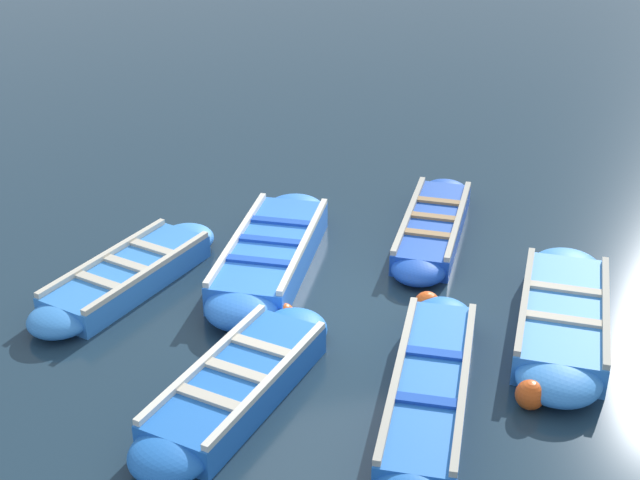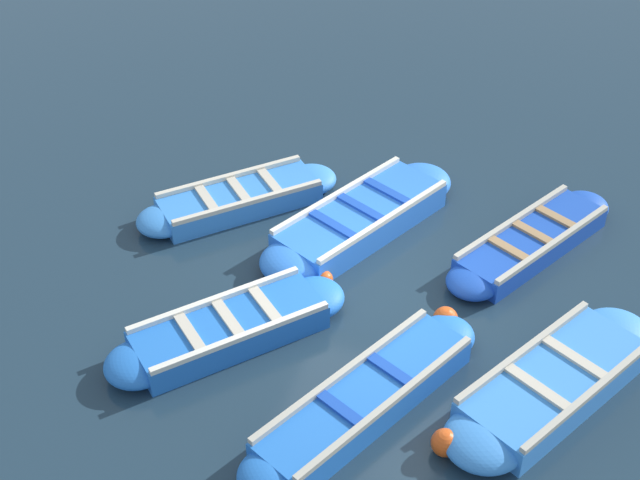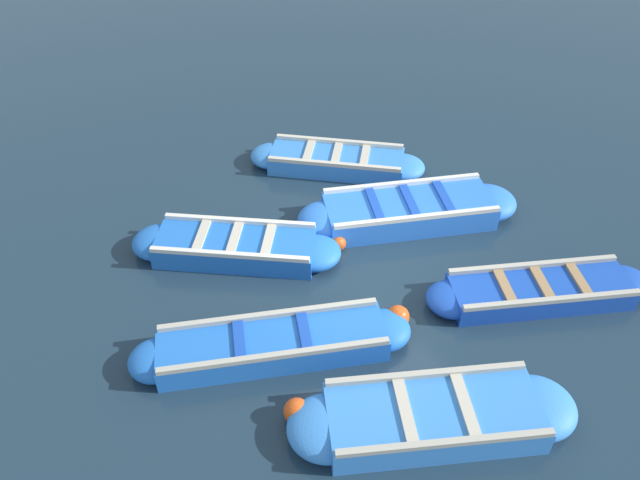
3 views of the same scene
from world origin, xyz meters
name	(u,v)px [view 2 (image 2 of 3)]	position (x,y,z in m)	size (l,w,h in m)	color
ground_plane	(370,291)	(0.00, 0.00, 0.00)	(120.00, 120.00, 0.00)	#1C303F
boat_tucked	(229,329)	(1.44, 1.47, 0.18)	(2.78, 2.97, 0.42)	blue
boat_inner_gap	(365,400)	(-0.51, 2.06, 0.18)	(2.30, 3.65, 0.41)	blue
boat_near_quay	(361,219)	(0.52, -1.27, 0.20)	(2.48, 3.73, 0.47)	blue
boat_end_of_row	(531,242)	(-1.94, -1.57, 0.16)	(2.26, 3.26, 0.37)	#1947B7
boat_bow_out	(239,199)	(2.42, -1.24, 0.17)	(2.83, 2.83, 0.39)	#3884E0
boat_alongside	(554,384)	(-2.56, 1.14, 0.19)	(2.54, 3.47, 0.44)	#3884E0
buoy_orange_near	(445,443)	(-1.52, 2.38, 0.16)	(0.32, 0.32, 0.32)	#E05119
buoy_yellow_far	(445,319)	(-1.11, 0.40, 0.16)	(0.32, 0.32, 0.32)	#E05119
buoy_white_drifting	(324,279)	(0.63, 0.10, 0.12)	(0.25, 0.25, 0.25)	#E05119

